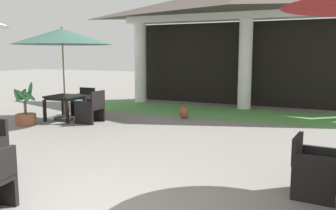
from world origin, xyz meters
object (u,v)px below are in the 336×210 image
terracotta_urn (184,113)px  patio_chair_mid_right_east (91,108)px  patio_chair_mid_right_north (84,102)px  patio_table_mid_right (65,99)px  patio_umbrella_mid_right (62,37)px  patio_chair_mid_left_west (314,168)px  potted_palm_left_edge (26,113)px

terracotta_urn → patio_chair_mid_right_east: bearing=-141.4°
patio_chair_mid_right_north → terracotta_urn: patio_chair_mid_right_north is taller
patio_table_mid_right → patio_umbrella_mid_right: patio_umbrella_mid_right is taller
patio_chair_mid_right_east → patio_chair_mid_left_west: bearing=-118.5°
patio_chair_mid_left_west → patio_chair_mid_right_east: 6.62m
patio_chair_mid_right_east → patio_chair_mid_right_north: size_ratio=1.05×
patio_chair_mid_left_west → terracotta_urn: 6.02m
potted_palm_left_edge → patio_chair_mid_left_west: bearing=-15.1°
patio_umbrella_mid_right → patio_chair_mid_right_north: 2.15m
patio_table_mid_right → patio_umbrella_mid_right: size_ratio=0.32×
patio_umbrella_mid_right → potted_palm_left_edge: (-0.52, -0.97, -2.05)m
patio_chair_mid_left_west → patio_chair_mid_right_north: 7.84m
patio_table_mid_right → patio_chair_mid_left_west: bearing=-23.4°
potted_palm_left_edge → patio_umbrella_mid_right: bearing=62.0°
patio_chair_mid_left_west → patio_table_mid_right: 7.42m
patio_table_mid_right → potted_palm_left_edge: (-0.52, -0.97, -0.30)m
patio_umbrella_mid_right → potted_palm_left_edge: bearing=-118.0°
patio_chair_mid_left_west → patio_umbrella_mid_right: size_ratio=0.30×
patio_chair_mid_right_east → patio_table_mid_right: bearing=90.0°
patio_table_mid_right → terracotta_urn: (2.99, 1.70, -0.44)m
patio_umbrella_mid_right → patio_chair_mid_right_east: patio_umbrella_mid_right is taller
patio_table_mid_right → terracotta_urn: bearing=29.6°
patio_chair_mid_right_north → potted_palm_left_edge: 1.93m
patio_chair_mid_right_north → potted_palm_left_edge: (-0.49, -1.87, -0.09)m
patio_chair_mid_right_east → terracotta_urn: (2.09, 1.67, -0.24)m
patio_chair_mid_right_east → patio_umbrella_mid_right: bearing=90.0°
patio_chair_mid_right_east → terracotta_urn: 2.69m
patio_umbrella_mid_right → terracotta_urn: bearing=29.6°
patio_chair_mid_right_east → potted_palm_left_edge: potted_palm_left_edge is taller
patio_umbrella_mid_right → terracotta_urn: (2.99, 1.70, -2.19)m
patio_chair_mid_left_west → patio_umbrella_mid_right: bearing=-109.5°
potted_palm_left_edge → terracotta_urn: size_ratio=2.80×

